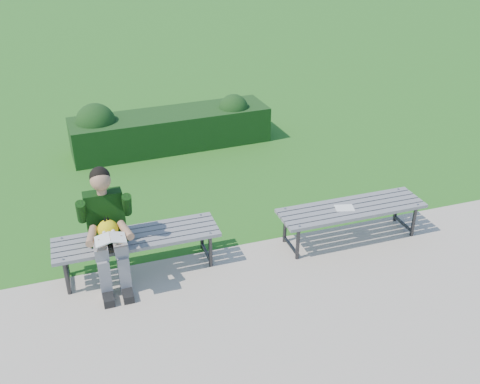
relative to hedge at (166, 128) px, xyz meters
name	(u,v)px	position (x,y,z in m)	size (l,w,h in m)	color
ground	(249,245)	(0.34, -3.27, -0.35)	(80.00, 80.00, 0.00)	#1D791E
walkway	(310,342)	(0.34, -5.02, -0.34)	(30.00, 3.50, 0.02)	beige
hedge	(166,128)	(0.00, 0.00, 0.00)	(3.35, 0.98, 0.89)	#13360E
bench_left	(137,240)	(-1.01, -3.38, 0.06)	(1.80, 0.50, 0.46)	gray
bench_right	(351,211)	(1.54, -3.56, 0.06)	(1.80, 0.50, 0.46)	gray
seated_boy	(107,226)	(-1.31, -3.47, 0.36)	(0.56, 0.76, 1.31)	slate
paper_sheet	(344,208)	(1.44, -3.56, 0.12)	(0.25, 0.21, 0.01)	white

